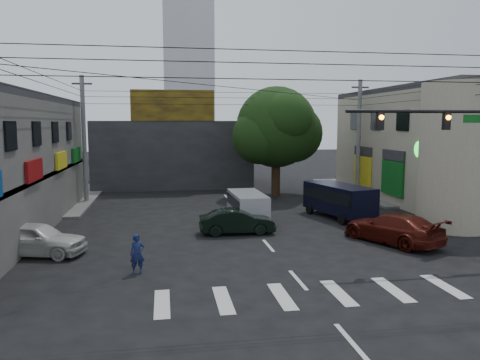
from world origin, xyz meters
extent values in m
plane|color=black|center=(0.00, 0.00, 0.00)|extent=(160.00, 160.00, 0.00)
cube|color=#514F4C|center=(18.00, 18.00, 0.07)|extent=(16.00, 16.00, 0.15)
cube|color=gray|center=(18.00, 13.00, 4.00)|extent=(14.00, 18.00, 8.00)
cylinder|color=gray|center=(11.00, 4.00, 4.00)|extent=(4.00, 4.00, 8.00)
cube|color=#232326|center=(-4.00, 26.00, 3.00)|extent=(14.00, 10.00, 6.00)
cube|color=olive|center=(-4.00, 21.10, 7.30)|extent=(7.00, 0.30, 2.60)
cube|color=silver|center=(0.00, 70.00, 22.00)|extent=(9.00, 9.00, 44.00)
cylinder|color=black|center=(4.00, 17.00, 2.20)|extent=(0.70, 0.70, 4.40)
sphere|color=black|center=(4.00, 17.00, 5.50)|extent=(6.40, 6.40, 6.40)
cylinder|color=black|center=(6.00, -1.00, 6.30)|extent=(7.00, 0.14, 0.14)
cube|color=black|center=(7.00, -1.00, 5.90)|extent=(0.28, 0.22, 0.75)
cube|color=black|center=(4.00, -1.00, 5.90)|extent=(0.28, 0.22, 0.75)
sphere|color=orange|center=(7.00, -1.14, 6.05)|extent=(0.20, 0.20, 0.20)
sphere|color=orange|center=(4.00, -1.14, 6.05)|extent=(0.20, 0.20, 0.20)
cube|color=#0B5317|center=(8.50, -1.00, 6.00)|extent=(1.40, 0.06, 0.35)
cylinder|color=#59595B|center=(-10.50, 16.00, 4.60)|extent=(0.32, 0.32, 9.20)
cylinder|color=#59595B|center=(10.50, 16.00, 4.60)|extent=(0.32, 0.32, 9.20)
imported|color=black|center=(-1.09, 4.65, 0.65)|extent=(1.55, 4.01, 1.30)
imported|color=beige|center=(-10.50, 2.06, 0.75)|extent=(3.97, 5.27, 1.49)
imported|color=#430F09|center=(6.08, 1.54, 0.74)|extent=(5.96, 6.68, 1.48)
imported|color=#151E49|center=(-5.94, -1.23, 0.78)|extent=(0.73, 0.62, 1.56)
camera|label=1|loc=(-4.86, -19.25, 5.82)|focal=35.00mm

